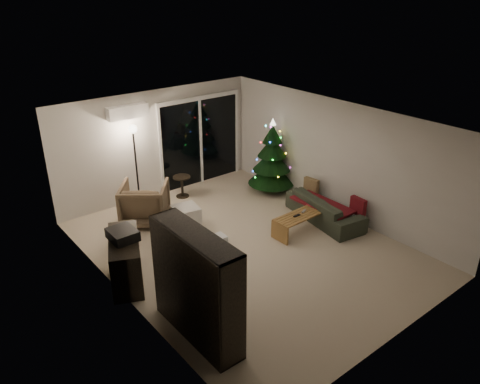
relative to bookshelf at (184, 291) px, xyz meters
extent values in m
plane|color=beige|center=(2.25, 1.40, -0.83)|extent=(6.50, 6.50, 0.00)
plane|color=white|center=(2.25, 1.40, 1.67)|extent=(6.50, 6.50, 0.00)
cube|color=silver|center=(2.25, 4.65, 0.42)|extent=(5.00, 0.02, 2.50)
cube|color=silver|center=(2.25, -1.85, 0.42)|extent=(5.00, 0.02, 2.50)
cube|color=silver|center=(-0.25, 1.40, 0.42)|extent=(0.02, 6.50, 2.50)
cube|color=silver|center=(4.75, 1.40, 0.42)|extent=(0.02, 6.50, 2.50)
cube|color=black|center=(3.45, 4.63, 0.22)|extent=(2.20, 0.02, 2.10)
cube|color=white|center=(1.55, 4.53, 1.32)|extent=(0.90, 0.22, 0.28)
cube|color=#3F3833|center=(3.45, 5.15, -0.88)|extent=(2.60, 1.00, 0.10)
cube|color=white|center=(3.45, 5.55, -0.33)|extent=(2.20, 0.06, 1.00)
cube|color=black|center=(0.00, 1.86, -0.43)|extent=(0.98, 1.38, 0.81)
cube|color=black|center=(0.00, 1.86, 0.06)|extent=(0.41, 0.49, 0.17)
imported|color=brown|center=(1.28, 3.56, -0.39)|extent=(1.33, 1.34, 0.88)
cube|color=silver|center=(1.82, 2.83, -0.60)|extent=(0.59, 0.59, 0.46)
cube|color=white|center=(1.19, 1.51, -0.69)|extent=(0.44, 0.36, 0.29)
cube|color=white|center=(1.82, 1.75, -0.71)|extent=(0.37, 0.28, 0.25)
cylinder|color=black|center=(2.57, 4.15, -0.58)|extent=(0.47, 0.47, 0.51)
cylinder|color=black|center=(1.53, 4.31, 0.10)|extent=(0.30, 0.30, 1.86)
imported|color=#32372D|center=(4.30, 1.24, -0.56)|extent=(1.04, 1.98, 0.55)
cube|color=#59120B|center=(4.20, 1.24, -0.44)|extent=(0.59, 1.35, 0.05)
cube|color=#A0844F|center=(4.55, 1.89, -0.34)|extent=(0.14, 0.37, 0.36)
cube|color=#59120B|center=(4.55, 0.59, -0.34)|extent=(0.13, 0.37, 0.36)
cube|color=black|center=(3.40, 1.18, -0.42)|extent=(0.16, 0.05, 0.02)
cube|color=slate|center=(3.65, 1.23, -0.42)|extent=(0.16, 0.09, 0.02)
cone|color=black|center=(4.44, 3.09, 0.07)|extent=(1.45, 1.45, 1.81)
camera|label=1|loc=(-2.69, -4.57, 3.90)|focal=35.00mm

